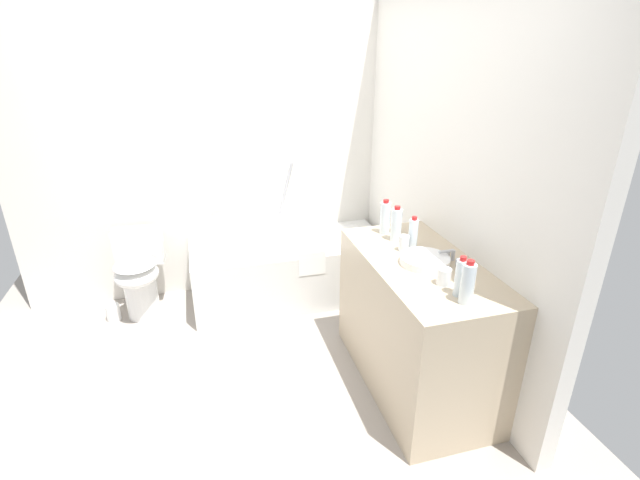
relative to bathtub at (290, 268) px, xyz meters
The scene contains 17 objects.
ground_plane 1.02m from the bathtub, 124.95° to the right, with size 3.85×3.85×0.00m, color #9E9389.
wall_back_tiled 1.22m from the bathtub, 144.21° to the left, with size 3.25×0.10×2.58m, color silver.
wall_right_mirror 1.58m from the bathtub, 41.18° to the right, with size 0.10×2.71×2.58m, color silver.
bathtub is the anchor object (origin of this frame).
toilet 1.24m from the bathtub, behind, with size 0.40×0.52×0.71m.
vanity_counter 1.43m from the bathtub, 67.05° to the right, with size 0.62×1.26×0.88m, color tan.
sink_basin 1.58m from the bathtub, 67.56° to the right, with size 0.29×0.29×0.05m, color white.
sink_faucet 1.65m from the bathtub, 61.44° to the right, with size 0.11×0.15×0.07m.
water_bottle_0 1.21m from the bathtub, 58.41° to the right, with size 0.07×0.07×0.24m.
water_bottle_1 1.43m from the bathtub, 62.18° to the right, with size 0.06×0.06×0.21m.
water_bottle_2 1.23m from the bathtub, 54.58° to the right, with size 0.06×0.06×0.19m.
water_bottle_3 2.01m from the bathtub, 73.25° to the right, with size 0.07×0.07×0.24m.
water_bottle_4 1.94m from the bathtub, 72.21° to the right, with size 0.06×0.06×0.22m.
water_bottle_5 1.31m from the bathtub, 61.19° to the right, with size 0.07×0.07×0.24m.
drinking_glass_0 1.80m from the bathtub, 71.48° to the right, with size 0.08×0.08×0.09m, color white.
drinking_glass_1 1.40m from the bathtub, 65.63° to the right, with size 0.06×0.06×0.10m, color white.
toilet_paper_roll 1.49m from the bathtub, behind, with size 0.11×0.11×0.14m, color white.
Camera 1 is at (-0.13, -2.71, 2.08)m, focal length 25.54 mm.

